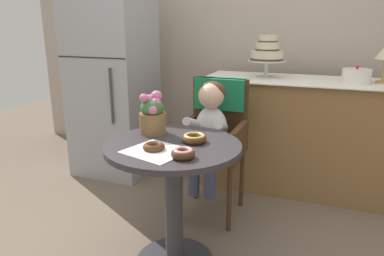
{
  "coord_description": "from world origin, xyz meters",
  "views": [
    {
      "loc": [
        0.72,
        -1.64,
        1.33
      ],
      "look_at": [
        0.05,
        0.15,
        0.77
      ],
      "focal_mm": 33.9,
      "sensor_mm": 36.0,
      "label": 1
    }
  ],
  "objects_px": {
    "donut_side": "(154,146)",
    "round_layer_cake": "(356,76)",
    "donut_mid": "(183,153)",
    "tiered_cake_stand": "(267,53)",
    "donut_front": "(194,138)",
    "seated_child": "(210,125)",
    "flower_vase": "(153,114)",
    "refrigerator": "(113,79)",
    "wicker_chair": "(216,125)",
    "cafe_table": "(174,181)"
  },
  "relations": [
    {
      "from": "round_layer_cake",
      "to": "flower_vase",
      "type": "bearing_deg",
      "value": -134.36
    },
    {
      "from": "cafe_table",
      "to": "tiered_cake_stand",
      "type": "bearing_deg",
      "value": 78.87
    },
    {
      "from": "cafe_table",
      "to": "refrigerator",
      "type": "bearing_deg",
      "value": 133.67
    },
    {
      "from": "wicker_chair",
      "to": "seated_child",
      "type": "height_order",
      "value": "seated_child"
    },
    {
      "from": "donut_side",
      "to": "round_layer_cake",
      "type": "xyz_separation_m",
      "value": [
        0.97,
        1.38,
        0.21
      ]
    },
    {
      "from": "donut_side",
      "to": "tiered_cake_stand",
      "type": "xyz_separation_m",
      "value": [
        0.31,
        1.42,
        0.36
      ]
    },
    {
      "from": "wicker_chair",
      "to": "tiered_cake_stand",
      "type": "bearing_deg",
      "value": 67.07
    },
    {
      "from": "donut_front",
      "to": "donut_side",
      "type": "height_order",
      "value": "donut_front"
    },
    {
      "from": "round_layer_cake",
      "to": "tiered_cake_stand",
      "type": "bearing_deg",
      "value": 176.33
    },
    {
      "from": "donut_side",
      "to": "tiered_cake_stand",
      "type": "height_order",
      "value": "tiered_cake_stand"
    },
    {
      "from": "seated_child",
      "to": "round_layer_cake",
      "type": "distance_m",
      "value": 1.17
    },
    {
      "from": "donut_mid",
      "to": "tiered_cake_stand",
      "type": "height_order",
      "value": "tiered_cake_stand"
    },
    {
      "from": "round_layer_cake",
      "to": "donut_mid",
      "type": "bearing_deg",
      "value": -119.03
    },
    {
      "from": "wicker_chair",
      "to": "donut_side",
      "type": "xyz_separation_m",
      "value": [
        -0.07,
        -0.83,
        0.1
      ]
    },
    {
      "from": "seated_child",
      "to": "cafe_table",
      "type": "bearing_deg",
      "value": -92.4
    },
    {
      "from": "donut_front",
      "to": "round_layer_cake",
      "type": "bearing_deg",
      "value": 55.28
    },
    {
      "from": "donut_side",
      "to": "round_layer_cake",
      "type": "relative_size",
      "value": 0.54
    },
    {
      "from": "donut_front",
      "to": "donut_mid",
      "type": "relative_size",
      "value": 1.16
    },
    {
      "from": "wicker_chair",
      "to": "flower_vase",
      "type": "bearing_deg",
      "value": -110.92
    },
    {
      "from": "wicker_chair",
      "to": "seated_child",
      "type": "xyz_separation_m",
      "value": [
        0.0,
        -0.16,
        0.04
      ]
    },
    {
      "from": "cafe_table",
      "to": "donut_front",
      "type": "height_order",
      "value": "donut_front"
    },
    {
      "from": "cafe_table",
      "to": "refrigerator",
      "type": "height_order",
      "value": "refrigerator"
    },
    {
      "from": "cafe_table",
      "to": "donut_side",
      "type": "bearing_deg",
      "value": -112.23
    },
    {
      "from": "cafe_table",
      "to": "refrigerator",
      "type": "relative_size",
      "value": 0.42
    },
    {
      "from": "seated_child",
      "to": "donut_mid",
      "type": "bearing_deg",
      "value": -81.93
    },
    {
      "from": "donut_side",
      "to": "flower_vase",
      "type": "bearing_deg",
      "value": 117.12
    },
    {
      "from": "seated_child",
      "to": "refrigerator",
      "type": "height_order",
      "value": "refrigerator"
    },
    {
      "from": "wicker_chair",
      "to": "tiered_cake_stand",
      "type": "relative_size",
      "value": 2.85
    },
    {
      "from": "tiered_cake_stand",
      "to": "refrigerator",
      "type": "relative_size",
      "value": 0.2
    },
    {
      "from": "donut_front",
      "to": "donut_side",
      "type": "distance_m",
      "value": 0.24
    },
    {
      "from": "tiered_cake_stand",
      "to": "refrigerator",
      "type": "height_order",
      "value": "refrigerator"
    },
    {
      "from": "seated_child",
      "to": "refrigerator",
      "type": "distance_m",
      "value": 1.22
    },
    {
      "from": "donut_mid",
      "to": "round_layer_cake",
      "type": "relative_size",
      "value": 0.56
    },
    {
      "from": "wicker_chair",
      "to": "refrigerator",
      "type": "distance_m",
      "value": 1.16
    },
    {
      "from": "wicker_chair",
      "to": "tiered_cake_stand",
      "type": "distance_m",
      "value": 0.78
    },
    {
      "from": "seated_child",
      "to": "donut_mid",
      "type": "distance_m",
      "value": 0.74
    },
    {
      "from": "donut_front",
      "to": "wicker_chair",
      "type": "bearing_deg",
      "value": 96.3
    },
    {
      "from": "cafe_table",
      "to": "refrigerator",
      "type": "distance_m",
      "value": 1.56
    },
    {
      "from": "wicker_chair",
      "to": "flower_vase",
      "type": "height_order",
      "value": "flower_vase"
    },
    {
      "from": "seated_child",
      "to": "donut_side",
      "type": "xyz_separation_m",
      "value": [
        -0.07,
        -0.67,
        0.06
      ]
    },
    {
      "from": "seated_child",
      "to": "donut_mid",
      "type": "height_order",
      "value": "seated_child"
    },
    {
      "from": "refrigerator",
      "to": "cafe_table",
      "type": "bearing_deg",
      "value": -46.33
    },
    {
      "from": "flower_vase",
      "to": "donut_side",
      "type": "bearing_deg",
      "value": -62.88
    },
    {
      "from": "seated_child",
      "to": "flower_vase",
      "type": "bearing_deg",
      "value": -115.82
    },
    {
      "from": "cafe_table",
      "to": "seated_child",
      "type": "distance_m",
      "value": 0.58
    },
    {
      "from": "cafe_table",
      "to": "wicker_chair",
      "type": "height_order",
      "value": "wicker_chair"
    },
    {
      "from": "seated_child",
      "to": "donut_mid",
      "type": "xyz_separation_m",
      "value": [
        0.1,
        -0.73,
        0.07
      ]
    },
    {
      "from": "cafe_table",
      "to": "tiered_cake_stand",
      "type": "relative_size",
      "value": 2.15
    },
    {
      "from": "donut_front",
      "to": "round_layer_cake",
      "type": "height_order",
      "value": "round_layer_cake"
    },
    {
      "from": "seated_child",
      "to": "wicker_chair",
      "type": "bearing_deg",
      "value": 90.0
    }
  ]
}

